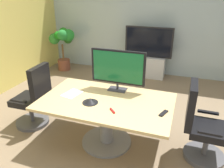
{
  "coord_description": "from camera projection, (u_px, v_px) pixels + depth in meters",
  "views": [
    {
      "loc": [
        0.93,
        -2.64,
        2.21
      ],
      "look_at": [
        -0.07,
        0.2,
        0.88
      ],
      "focal_mm": 35.44,
      "sensor_mm": 36.0,
      "label": 1
    }
  ],
  "objects": [
    {
      "name": "conference_table",
      "position": [
        106.0,
        112.0,
        3.22
      ],
      "size": [
        1.87,
        1.13,
        0.73
      ],
      "color": "tan",
      "rests_on": "ground"
    },
    {
      "name": "wall_display_unit",
      "position": [
        147.0,
        60.0,
        5.76
      ],
      "size": [
        1.2,
        0.36,
        1.31
      ],
      "color": "#B7BABC",
      "rests_on": "ground"
    },
    {
      "name": "office_chair_left",
      "position": [
        34.0,
        101.0,
        3.69
      ],
      "size": [
        0.6,
        0.58,
        1.09
      ],
      "rotation": [
        0.0,
        0.0,
        -1.54
      ],
      "color": "#4C4C51",
      "rests_on": "ground"
    },
    {
      "name": "ground_plane",
      "position": [
        112.0,
        141.0,
        3.45
      ],
      "size": [
        7.46,
        7.46,
        0.0
      ],
      "primitive_type": "plane",
      "color": "#7A664C"
    },
    {
      "name": "paper_notepad",
      "position": [
        72.0,
        94.0,
        3.33
      ],
      "size": [
        0.27,
        0.34,
        0.01
      ],
      "primitive_type": "cube",
      "rotation": [
        0.0,
        0.0,
        -0.2
      ],
      "color": "white",
      "rests_on": "conference_table"
    },
    {
      "name": "tv_monitor",
      "position": [
        118.0,
        68.0,
        3.32
      ],
      "size": [
        0.84,
        0.18,
        0.64
      ],
      "color": "#333338",
      "rests_on": "conference_table"
    },
    {
      "name": "wall_back_glass_partition",
      "position": [
        154.0,
        18.0,
        5.65
      ],
      "size": [
        5.9,
        0.1,
        2.93
      ],
      "primitive_type": "cube",
      "color": "#9EB2B7",
      "rests_on": "ground"
    },
    {
      "name": "remote_control",
      "position": [
        164.0,
        113.0,
        2.81
      ],
      "size": [
        0.11,
        0.18,
        0.02
      ],
      "primitive_type": "cube",
      "rotation": [
        0.0,
        0.0,
        -0.37
      ],
      "color": "black",
      "rests_on": "conference_table"
    },
    {
      "name": "office_chair_right",
      "position": [
        201.0,
        129.0,
        2.97
      ],
      "size": [
        0.6,
        0.57,
        1.09
      ],
      "rotation": [
        0.0,
        0.0,
        1.57
      ],
      "color": "#4C4C51",
      "rests_on": "ground"
    },
    {
      "name": "potted_plant",
      "position": [
        63.0,
        43.0,
        6.12
      ],
      "size": [
        0.73,
        0.58,
        1.17
      ],
      "color": "brown",
      "rests_on": "ground"
    },
    {
      "name": "whiteboard_marker",
      "position": [
        112.0,
        111.0,
        2.86
      ],
      "size": [
        0.1,
        0.11,
        0.02
      ],
      "primitive_type": "cube",
      "rotation": [
        0.0,
        0.0,
        -0.81
      ],
      "color": "red",
      "rests_on": "conference_table"
    },
    {
      "name": "conference_phone",
      "position": [
        90.0,
        101.0,
        3.07
      ],
      "size": [
        0.22,
        0.22,
        0.07
      ],
      "color": "black",
      "rests_on": "conference_table"
    }
  ]
}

